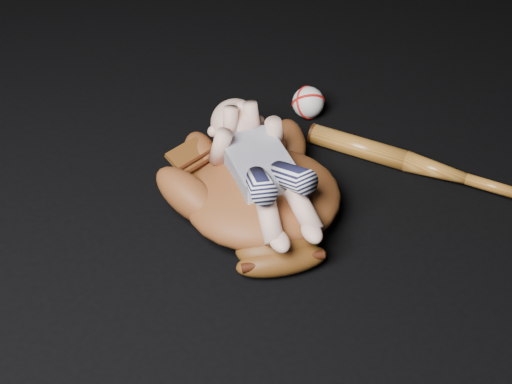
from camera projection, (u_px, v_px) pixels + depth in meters
baseball_glove at (263, 191)px, 1.43m from camera, size 0.48×0.52×0.14m
newborn_baby at (265, 167)px, 1.39m from camera, size 0.21×0.41×0.16m
baseball_bat at (418, 165)px, 1.57m from camera, size 0.35×0.42×0.05m
baseball at (308, 102)px, 1.72m from camera, size 0.08×0.08×0.08m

